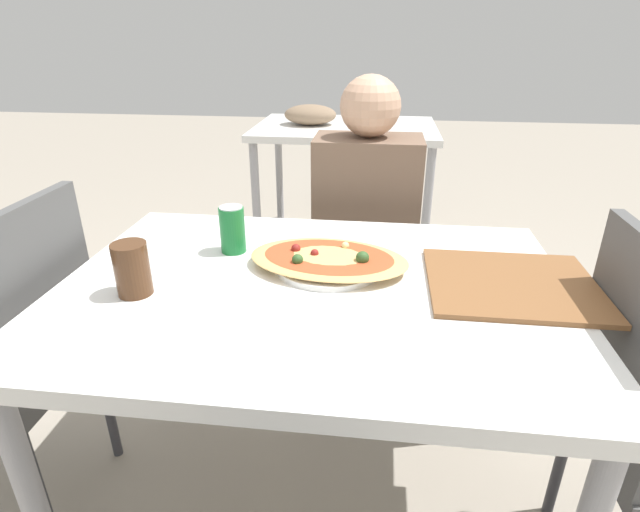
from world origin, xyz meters
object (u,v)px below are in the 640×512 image
dining_table (313,312)px  soda_can (232,229)px  person_seated (366,218)px  pizza_main (329,260)px  chair_far_seated (365,247)px  chair_side_left (19,351)px  drink_glass (132,269)px

dining_table → soda_can: bearing=145.4°
dining_table → person_seated: size_ratio=1.01×
dining_table → pizza_main: (0.03, 0.09, 0.10)m
chair_far_seated → dining_table: bearing=82.5°
chair_far_seated → soda_can: size_ratio=7.50×
chair_far_seated → soda_can: (-0.34, -0.60, 0.29)m
chair_side_left → pizza_main: (0.81, 0.13, 0.25)m
chair_far_seated → person_seated: (0.00, -0.12, 0.16)m
chair_far_seated → drink_glass: bearing=60.1°
drink_glass → chair_far_seated: bearing=60.1°
pizza_main → drink_glass: bearing=-156.0°
person_seated → dining_table: bearing=81.1°
chair_side_left → person_seated: (0.88, 0.68, 0.16)m
person_seated → pizza_main: 0.56m
dining_table → pizza_main: bearing=73.7°
chair_side_left → soda_can: 0.65m
pizza_main → soda_can: 0.27m
drink_glass → chair_side_left: bearing=171.9°
chair_far_seated → soda_can: bearing=60.7°
chair_far_seated → chair_side_left: 1.19m
person_seated → drink_glass: bearing=56.3°
pizza_main → person_seated: bearing=82.4°
chair_far_seated → pizza_main: size_ratio=2.22×
dining_table → chair_side_left: 0.79m
chair_side_left → person_seated: 1.12m
chair_far_seated → pizza_main: bearing=83.7°
pizza_main → drink_glass: 0.46m
dining_table → chair_far_seated: (0.10, 0.76, -0.15)m
soda_can → drink_glass: 0.30m
person_seated → pizza_main: person_seated is taller
person_seated → drink_glass: 0.89m
person_seated → soda_can: 0.60m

